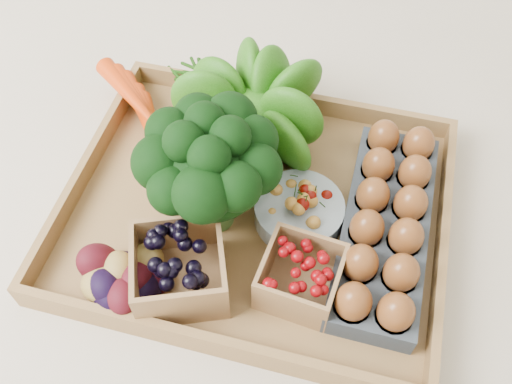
% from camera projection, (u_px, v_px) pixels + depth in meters
% --- Properties ---
extents(ground, '(4.00, 4.00, 0.00)m').
position_uv_depth(ground, '(256.00, 215.00, 0.86)').
color(ground, beige).
rests_on(ground, ground).
extents(tray, '(0.55, 0.45, 0.01)m').
position_uv_depth(tray, '(256.00, 212.00, 0.86)').
color(tray, olive).
rests_on(tray, ground).
extents(carrots, '(0.22, 0.16, 0.05)m').
position_uv_depth(carrots, '(150.00, 123.00, 0.92)').
color(carrots, red).
rests_on(carrots, tray).
extents(lettuce, '(0.16, 0.16, 0.16)m').
position_uv_depth(lettuce, '(255.00, 104.00, 0.87)').
color(lettuce, '#15450A').
rests_on(lettuce, tray).
extents(broccoli, '(0.19, 0.19, 0.15)m').
position_uv_depth(broccoli, '(212.00, 188.00, 0.78)').
color(broccoli, black).
rests_on(broccoli, tray).
extents(cherry_bowl, '(0.13, 0.13, 0.03)m').
position_uv_depth(cherry_bowl, '(299.00, 212.00, 0.83)').
color(cherry_bowl, '#8C9EA5').
rests_on(cherry_bowl, tray).
extents(egg_carton, '(0.12, 0.34, 0.04)m').
position_uv_depth(egg_carton, '(384.00, 228.00, 0.81)').
color(egg_carton, '#383F47').
rests_on(egg_carton, tray).
extents(potatoes, '(0.13, 0.13, 0.08)m').
position_uv_depth(potatoes, '(121.00, 282.00, 0.74)').
color(potatoes, '#360810').
rests_on(potatoes, tray).
extents(punnet_blackberry, '(0.16, 0.16, 0.08)m').
position_uv_depth(punnet_blackberry, '(180.00, 269.00, 0.75)').
color(punnet_blackberry, black).
rests_on(punnet_blackberry, tray).
extents(punnet_raspberry, '(0.11, 0.11, 0.07)m').
position_uv_depth(punnet_raspberry, '(301.00, 276.00, 0.75)').
color(punnet_raspberry, '#6A0408').
rests_on(punnet_raspberry, tray).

